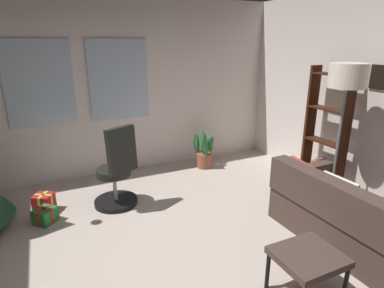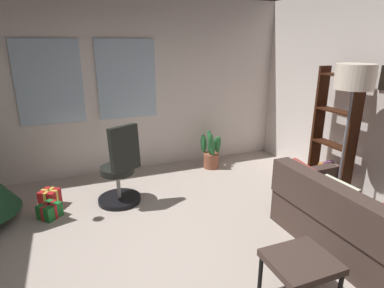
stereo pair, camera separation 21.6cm
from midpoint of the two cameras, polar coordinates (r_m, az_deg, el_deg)
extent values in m
cube|color=#B4A69A|center=(3.26, -1.58, -22.07)|extent=(5.51, 5.21, 0.10)
cube|color=silver|center=(5.13, -12.00, 9.79)|extent=(5.51, 0.10, 2.71)
cube|color=silver|center=(4.99, -23.12, 10.11)|extent=(0.90, 0.03, 1.20)
cube|color=silver|center=(5.08, -10.42, 11.35)|extent=(0.90, 0.03, 1.20)
cube|color=#41312B|center=(3.75, 29.95, -14.28)|extent=(0.92, 1.85, 0.39)
cube|color=#41312B|center=(3.32, 27.14, -10.46)|extent=(0.25, 1.83, 0.38)
cube|color=#41312B|center=(4.10, 21.37, -5.65)|extent=(0.88, 0.16, 0.20)
cube|color=beige|center=(3.50, 26.40, -9.21)|extent=(0.20, 0.41, 0.41)
cube|color=brown|center=(3.80, 20.76, -6.29)|extent=(0.25, 0.42, 0.42)
cube|color=#41312B|center=(2.84, 21.21, -19.15)|extent=(0.52, 0.46, 0.06)
cylinder|color=black|center=(2.96, 14.40, -21.79)|extent=(0.04, 0.04, 0.36)
cylinder|color=black|center=(3.21, 21.45, -19.07)|extent=(0.04, 0.04, 0.36)
cube|color=red|center=(4.51, -22.91, -8.99)|extent=(0.29, 0.28, 0.22)
cube|color=#EAD84C|center=(4.51, -22.91, -8.99)|extent=(0.14, 0.20, 0.23)
cube|color=#EAD84C|center=(4.51, -22.91, -8.99)|extent=(0.21, 0.14, 0.23)
cube|color=#1E722D|center=(4.26, -22.89, -11.00)|extent=(0.31, 0.31, 0.18)
cube|color=red|center=(4.26, -22.89, -11.00)|extent=(0.18, 0.18, 0.19)
cube|color=red|center=(4.26, -22.89, -11.00)|extent=(0.19, 0.19, 0.19)
cylinder|color=black|center=(4.40, -11.49, -9.72)|extent=(0.56, 0.56, 0.06)
cylinder|color=#B2B2B7|center=(4.30, -11.68, -7.01)|extent=(0.05, 0.05, 0.40)
cylinder|color=black|center=(4.23, -11.85, -4.57)|extent=(0.44, 0.44, 0.09)
cube|color=black|center=(3.96, -10.53, -0.83)|extent=(0.40, 0.27, 0.57)
cube|color=#34180C|center=(4.52, 28.03, 0.68)|extent=(0.18, 0.04, 1.74)
cube|color=#34180C|center=(4.91, 22.86, 2.64)|extent=(0.18, 0.04, 1.74)
cube|color=#34180C|center=(4.90, 24.38, -5.25)|extent=(0.18, 0.56, 0.02)
cube|color=#34180C|center=(4.75, 25.09, -0.10)|extent=(0.18, 0.56, 0.02)
cube|color=#34180C|center=(4.65, 25.84, 5.33)|extent=(0.18, 0.56, 0.02)
cube|color=#34180C|center=(4.58, 26.63, 10.97)|extent=(0.18, 0.56, 0.02)
cube|color=maroon|center=(4.75, 26.54, -4.77)|extent=(0.13, 0.06, 0.21)
cube|color=navy|center=(4.79, 25.83, -4.78)|extent=(0.15, 0.05, 0.16)
cube|color=beige|center=(4.83, 25.33, -4.46)|extent=(0.15, 0.06, 0.18)
cube|color=#3B6235|center=(4.86, 24.87, -4.35)|extent=(0.15, 0.04, 0.16)
cube|color=#723D6A|center=(4.90, 24.44, -3.93)|extent=(0.14, 0.05, 0.19)
cube|color=#B06D30|center=(4.95, 23.76, -3.89)|extent=(0.16, 0.07, 0.15)
cylinder|color=slate|center=(4.54, 25.48, -10.58)|extent=(0.28, 0.28, 0.03)
cylinder|color=slate|center=(4.25, 26.86, -1.38)|extent=(0.03, 0.03, 1.51)
cylinder|color=#F7E5CD|center=(4.07, 28.64, 10.57)|extent=(0.43, 0.43, 0.28)
cylinder|color=brown|center=(5.40, 4.61, -2.98)|extent=(0.26, 0.26, 0.25)
ellipsoid|color=#266734|center=(5.35, 5.66, -0.17)|extent=(0.15, 0.13, 0.30)
ellipsoid|color=#266734|center=(5.36, 3.25, 0.07)|extent=(0.15, 0.19, 0.33)
ellipsoid|color=#266734|center=(5.21, 4.53, 0.00)|extent=(0.18, 0.22, 0.41)
ellipsoid|color=#266734|center=(5.45, 5.79, 0.08)|extent=(0.17, 0.14, 0.28)
ellipsoid|color=#266734|center=(5.21, 4.62, 0.20)|extent=(0.19, 0.23, 0.45)
camera|label=1|loc=(0.11, -88.21, 0.58)|focal=29.67mm
camera|label=2|loc=(0.11, 91.79, -0.58)|focal=29.67mm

